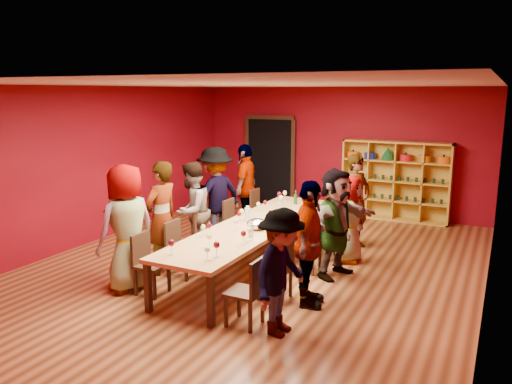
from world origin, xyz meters
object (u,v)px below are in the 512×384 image
Objects in this scene: shelving_unit at (396,177)px; person_left_3 at (215,196)px; chair_person_right_1 at (280,266)px; person_right_3 at (349,219)px; person_left_2 at (192,211)px; chair_person_right_4 at (341,220)px; chair_person_right_0 at (250,289)px; chair_person_left_2 at (206,233)px; person_right_1 at (309,244)px; person_left_0 at (127,228)px; chair_person_left_3 at (234,220)px; chair_person_right_3 at (327,231)px; chair_person_right_2 at (312,242)px; person_right_2 at (336,223)px; person_right_4 at (357,202)px; tasting_table at (255,227)px; chair_person_left_1 at (179,246)px; chair_person_left_4 at (259,208)px; person_right_0 at (281,272)px; person_left_1 at (162,218)px; person_left_4 at (246,187)px; spittoon_bowl at (257,224)px; wine_bottle at (296,199)px.

shelving_unit is 4.36m from person_left_3.
chair_person_right_1 is 0.59× the size of person_right_3.
person_left_2 is 1.92× the size of chair_person_right_4.
chair_person_right_0 is at bearing -94.46° from shelving_unit.
chair_person_right_1 is at bearing -27.08° from chair_person_left_2.
shelving_unit is 5.33m from person_right_1.
person_left_0 is 2.67m from person_right_1.
chair_person_right_3 is (1.82, 0.12, 0.00)m from chair_person_left_3.
chair_person_left_3 and chair_person_right_2 have the same top height.
person_right_4 is (-0.12, 1.59, 0.01)m from person_right_2.
chair_person_right_2 reaches higher than tasting_table.
chair_person_right_2 is (1.82, 1.12, 0.00)m from chair_person_left_1.
person_left_2 is 1.92× the size of chair_person_left_4.
person_right_1 is at bearing 72.49° from person_left_3.
person_right_3 is (2.21, 1.09, 0.25)m from chair_person_left_2.
person_right_0 reaches higher than person_right_3.
tasting_table is 2.21m from chair_person_left_4.
person_left_1 is at bearing -144.40° from tasting_table.
person_right_4 is (2.43, -0.17, -0.03)m from person_left_4.
person_right_1 reaches higher than person_left_2.
person_left_1 is at bearing -166.86° from person_left_0.
spittoon_bowl is (-0.74, 0.75, 0.33)m from chair_person_right_1.
chair_person_left_3 is 2.04m from chair_person_right_4.
chair_person_right_0 is at bearing 173.12° from person_right_3.
person_left_3 is (-0.08, 1.78, 0.02)m from person_left_1.
wine_bottle is at bearing 58.98° from person_right_2.
wine_bottle is (-1.30, 3.59, 0.07)m from person_right_0.
chair_person_right_1 is 2.02m from chair_person_right_3.
spittoon_bowl is (-1.13, -1.27, 0.08)m from person_right_3.
shelving_unit is 4.08m from person_right_2.
person_left_2 reaches higher than person_right_3.
chair_person_right_1 is (2.22, -1.91, -0.44)m from person_left_3.
person_left_4 reaches higher than shelving_unit.
person_left_0 is at bearing -6.32° from person_left_2.
person_left_2 is 5.06× the size of spittoon_bowl.
chair_person_right_4 is at bearing 131.10° from person_left_3.
wine_bottle reaches higher than chair_person_left_1.
person_right_3 is at bearing 151.74° from person_left_0.
person_left_1 reaches higher than person_right_1.
chair_person_right_2 is 0.91m from person_right_3.
chair_person_left_4 is 0.57× the size of person_right_0.
chair_person_right_3 is (2.17, 2.67, -0.44)m from person_left_0.
person_left_2 reaches higher than chair_person_left_3.
person_left_4 is 1.04× the size of person_right_4.
chair_person_right_0 is 3.71m from wine_bottle.
person_left_1 is at bearing -96.28° from chair_person_left_4.
person_left_2 is at bearing 57.12° from person_right_0.
tasting_table is 1.52m from person_left_1.
person_left_1 is 0.98× the size of person_left_3.
person_left_3 is at bearing 128.16° from chair_person_right_0.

